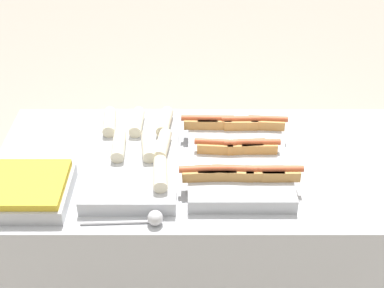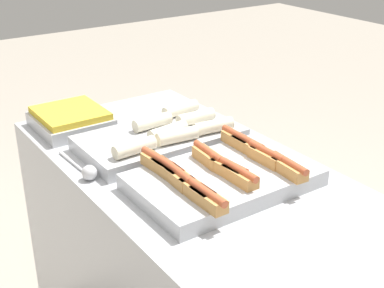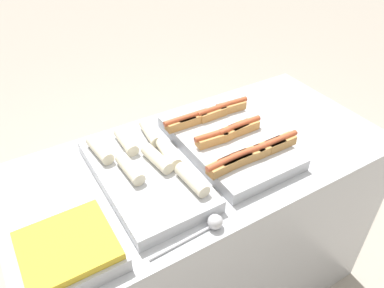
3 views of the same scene
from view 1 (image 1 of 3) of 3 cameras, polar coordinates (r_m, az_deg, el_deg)
The scene contains 5 objects.
counter at distance 2.19m, azimuth 1.36°, elevation -11.34°, with size 1.50×0.72×0.90m.
tray_hotdogs at distance 1.87m, azimuth 5.03°, elevation -1.13°, with size 0.40×0.54×0.10m.
tray_wraps at distance 1.89m, azimuth -5.77°, elevation -0.97°, with size 0.31×0.56×0.10m.
tray_side_front at distance 1.80m, azimuth -16.98°, elevation -4.69°, with size 0.27×0.25×0.07m.
serving_spoon_near at distance 1.65m, azimuth -4.42°, elevation -7.94°, with size 0.25×0.05×0.05m.
Camera 1 is at (-0.04, -1.51, 2.04)m, focal length 50.00 mm.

